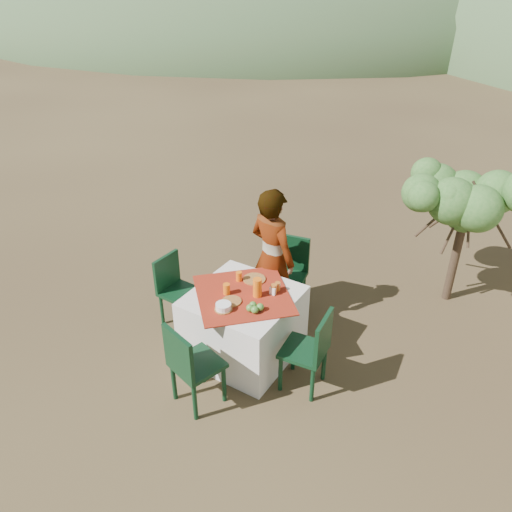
{
  "coord_description": "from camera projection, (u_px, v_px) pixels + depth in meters",
  "views": [
    {
      "loc": [
        1.69,
        -3.69,
        3.66
      ],
      "look_at": [
        -0.73,
        0.19,
        0.98
      ],
      "focal_mm": 35.0,
      "sensor_mm": 36.0,
      "label": 1
    }
  ],
  "objects": [
    {
      "name": "chair_far",
      "position": [
        289.0,
        271.0,
        5.94
      ],
      "size": [
        0.49,
        0.49,
        0.92
      ],
      "rotation": [
        0.0,
        0.0,
        0.18
      ],
      "color": "black",
      "rests_on": "ground"
    },
    {
      "name": "napkin_holder",
      "position": [
        273.0,
        291.0,
        5.05
      ],
      "size": [
        0.06,
        0.04,
        0.08
      ],
      "primitive_type": "cube",
      "rotation": [
        0.0,
        0.0,
        0.02
      ],
      "color": "white",
      "rests_on": "table"
    },
    {
      "name": "jar_right",
      "position": [
        278.0,
        286.0,
        5.11
      ],
      "size": [
        0.06,
        0.06,
        0.09
      ],
      "primitive_type": "cylinder",
      "color": "#C56622",
      "rests_on": "table"
    },
    {
      "name": "chair_near",
      "position": [
        190.0,
        364.0,
        4.56
      ],
      "size": [
        0.52,
        0.52,
        0.91
      ],
      "rotation": [
        0.0,
        0.0,
        2.86
      ],
      "color": "black",
      "rests_on": "ground"
    },
    {
      "name": "plate_far",
      "position": [
        254.0,
        279.0,
        5.3
      ],
      "size": [
        0.24,
        0.24,
        0.01
      ],
      "primitive_type": "cylinder",
      "color": "brown",
      "rests_on": "table"
    },
    {
      "name": "juice_pitcher",
      "position": [
        257.0,
        288.0,
        5.0
      ],
      "size": [
        0.09,
        0.09,
        0.2
      ],
      "primitive_type": "cylinder",
      "color": "orange",
      "rests_on": "table"
    },
    {
      "name": "white_bowl",
      "position": [
        223.0,
        306.0,
        4.82
      ],
      "size": [
        0.15,
        0.15,
        0.06
      ],
      "primitive_type": "cylinder",
      "color": "white",
      "rests_on": "bowl_plate"
    },
    {
      "name": "table",
      "position": [
        244.0,
        324.0,
        5.26
      ],
      "size": [
        1.3,
        1.3,
        0.76
      ],
      "color": "silver",
      "rests_on": "ground"
    },
    {
      "name": "glass_far",
      "position": [
        239.0,
        276.0,
        5.26
      ],
      "size": [
        0.06,
        0.06,
        0.1
      ],
      "primitive_type": "cylinder",
      "color": "orange",
      "rests_on": "table"
    },
    {
      "name": "person",
      "position": [
        272.0,
        258.0,
        5.56
      ],
      "size": [
        0.68,
        0.53,
        1.66
      ],
      "primitive_type": "imported",
      "rotation": [
        0.0,
        0.0,
        2.9
      ],
      "color": "#8C6651",
      "rests_on": "ground"
    },
    {
      "name": "hill_near_left",
      "position": [
        273.0,
        24.0,
        35.5
      ],
      "size": [
        40.0,
        40.0,
        16.0
      ],
      "primitive_type": "ellipsoid",
      "color": "#334829",
      "rests_on": "ground"
    },
    {
      "name": "fruit_cluster",
      "position": [
        255.0,
        307.0,
        4.81
      ],
      "size": [
        0.15,
        0.14,
        0.08
      ],
      "color": "#4C8630",
      "rests_on": "table"
    },
    {
      "name": "jar_left",
      "position": [
        274.0,
        289.0,
        5.06
      ],
      "size": [
        0.07,
        0.07,
        0.1
      ],
      "primitive_type": "cylinder",
      "color": "#C56622",
      "rests_on": "table"
    },
    {
      "name": "shrub_tree",
      "position": [
        472.0,
        206.0,
        5.71
      ],
      "size": [
        1.37,
        1.34,
        1.61
      ],
      "color": "#403120",
      "rests_on": "ground"
    },
    {
      "name": "chair_right",
      "position": [
        311.0,
        348.0,
        4.76
      ],
      "size": [
        0.45,
        0.45,
        0.89
      ],
      "rotation": [
        0.0,
        0.0,
        4.82
      ],
      "color": "black",
      "rests_on": "ground"
    },
    {
      "name": "ground",
      "position": [
        305.0,
        361.0,
        5.32
      ],
      "size": [
        160.0,
        160.0,
        0.0
      ],
      "primitive_type": "plane",
      "color": "#372719",
      "rests_on": "ground"
    },
    {
      "name": "plate_near",
      "position": [
        232.0,
        301.0,
        4.95
      ],
      "size": [
        0.2,
        0.2,
        0.01
      ],
      "primitive_type": "cylinder",
      "color": "brown",
      "rests_on": "table"
    },
    {
      "name": "glass_near",
      "position": [
        227.0,
        289.0,
        5.05
      ],
      "size": [
        0.07,
        0.07,
        0.12
      ],
      "primitive_type": "cylinder",
      "color": "orange",
      "rests_on": "table"
    },
    {
      "name": "chair_left",
      "position": [
        175.0,
        287.0,
        5.72
      ],
      "size": [
        0.4,
        0.4,
        0.84
      ],
      "rotation": [
        0.0,
        0.0,
        1.53
      ],
      "color": "black",
      "rests_on": "ground"
    },
    {
      "name": "bowl_plate",
      "position": [
        224.0,
        309.0,
        4.84
      ],
      "size": [
        0.18,
        0.18,
        0.01
      ],
      "primitive_type": "cylinder",
      "color": "brown",
      "rests_on": "table"
    }
  ]
}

